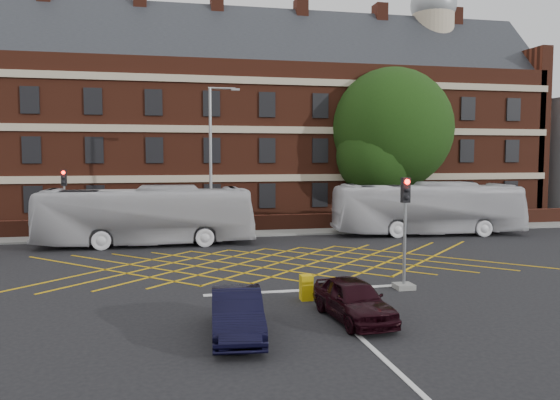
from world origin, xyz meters
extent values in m
plane|color=black|center=(0.00, 0.00, 0.00)|extent=(120.00, 120.00, 0.00)
cube|color=#542315|center=(0.00, 22.00, 6.00)|extent=(50.00, 12.00, 12.00)
cube|color=black|center=(0.00, 22.00, 12.00)|extent=(51.00, 10.61, 10.61)
cube|color=#B7A88C|center=(0.00, 15.92, 7.00)|extent=(50.00, 0.18, 0.50)
cube|color=black|center=(0.00, 15.94, 5.50)|extent=(1.20, 0.14, 1.80)
cube|color=#4F2115|center=(-7.00, 22.00, 16.50)|extent=(1.00, 1.40, 3.20)
cylinder|color=#B7A88C|center=(18.00, 22.00, 15.00)|extent=(3.60, 3.60, 6.00)
sphere|color=gray|center=(18.00, 22.00, 18.40)|extent=(4.00, 4.00, 4.00)
cube|color=#4F2115|center=(0.00, 13.00, 0.55)|extent=(56.00, 0.50, 1.10)
cube|color=slate|center=(0.00, 12.00, 0.06)|extent=(60.00, 3.00, 0.12)
cube|color=#CC990C|center=(0.00, 2.00, 0.01)|extent=(8.22, 8.22, 0.02)
cube|color=silver|center=(0.00, -3.50, 0.01)|extent=(8.00, 0.30, 0.02)
cube|color=silver|center=(0.00, -10.00, 0.01)|extent=(0.15, 14.00, 0.02)
imported|color=silver|center=(-6.36, 8.61, 1.70)|extent=(12.24, 3.07, 3.40)
imported|color=silver|center=(11.30, 9.22, 1.71)|extent=(12.50, 4.30, 3.41)
imported|color=black|center=(-3.38, -8.22, 0.66)|extent=(1.70, 4.10, 1.32)
imported|color=black|center=(0.37, -7.43, 0.65)|extent=(1.89, 3.95, 1.30)
cylinder|color=black|center=(11.54, 15.71, 2.66)|extent=(0.90, 0.90, 5.32)
sphere|color=black|center=(11.54, 15.71, 7.16)|extent=(9.18, 9.18, 9.18)
sphere|color=black|center=(10.04, 14.91, 5.12)|extent=(5.96, 5.96, 5.96)
sphere|color=black|center=(13.04, 16.51, 5.52)|extent=(5.51, 5.51, 5.51)
cube|color=slate|center=(3.61, -4.05, 0.10)|extent=(0.70, 0.70, 0.20)
cylinder|color=gray|center=(3.61, -4.05, 1.75)|extent=(0.12, 0.12, 3.50)
cube|color=black|center=(3.61, -4.05, 3.80)|extent=(0.30, 0.25, 0.95)
sphere|color=#FF0C05|center=(3.61, -4.19, 4.12)|extent=(0.20, 0.20, 0.20)
cube|color=slate|center=(-11.19, 11.14, 0.10)|extent=(0.70, 0.70, 0.20)
cylinder|color=gray|center=(-11.19, 11.14, 1.75)|extent=(0.12, 0.12, 3.50)
cube|color=black|center=(-11.19, 11.14, 3.80)|extent=(0.30, 0.25, 0.95)
sphere|color=#FF0C05|center=(-11.19, 11.00, 4.12)|extent=(0.20, 0.20, 0.20)
cube|color=slate|center=(-2.64, 9.40, 0.10)|extent=(1.00, 1.00, 0.20)
cylinder|color=gray|center=(-2.64, 9.40, 4.54)|extent=(0.18, 0.18, 9.08)
cylinder|color=gray|center=(-1.94, 9.40, 9.08)|extent=(1.60, 0.12, 0.12)
cube|color=gray|center=(-1.14, 9.40, 9.03)|extent=(0.50, 0.20, 0.12)
cylinder|color=gray|center=(-11.91, 11.60, 1.10)|extent=(0.10, 0.10, 2.20)
cube|color=silver|center=(-11.91, 11.52, 1.90)|extent=(1.10, 0.06, 0.45)
cube|color=silver|center=(-11.91, 11.52, 1.40)|extent=(1.10, 0.06, 0.40)
cube|color=silver|center=(-11.91, 11.52, 0.95)|extent=(1.10, 0.06, 0.35)
cube|color=#C8A40B|center=(-0.47, -4.85, 0.45)|extent=(0.42, 0.42, 0.89)
camera|label=1|loc=(-5.28, -23.20, 5.07)|focal=35.00mm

